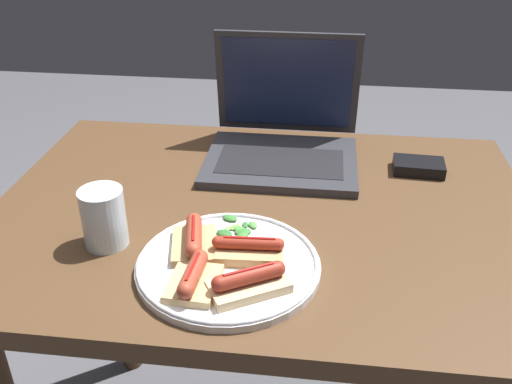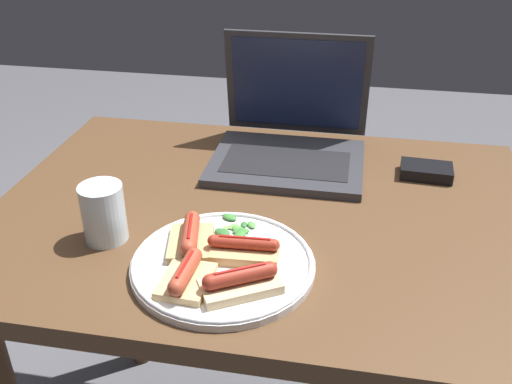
% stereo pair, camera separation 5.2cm
% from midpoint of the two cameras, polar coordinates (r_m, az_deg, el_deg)
% --- Properties ---
extents(desk, '(1.03, 0.75, 0.76)m').
position_cam_midpoint_polar(desk, '(1.14, 2.01, -6.56)').
color(desk, '#4C331E').
rests_on(desk, ground_plane).
extents(laptop, '(0.32, 0.29, 0.26)m').
position_cam_midpoint_polar(laptop, '(1.25, 4.59, 5.27)').
color(laptop, '#2D2D33').
rests_on(laptop, desk).
extents(plate, '(0.30, 0.30, 0.02)m').
position_cam_midpoint_polar(plate, '(0.92, -1.70, -7.19)').
color(plate, silver).
rests_on(plate, desk).
extents(sausage_toast_left, '(0.08, 0.11, 0.04)m').
position_cam_midpoint_polar(sausage_toast_left, '(0.87, -5.33, -8.39)').
color(sausage_toast_left, tan).
rests_on(sausage_toast_left, plate).
extents(sausage_toast_middle, '(0.12, 0.07, 0.04)m').
position_cam_midpoint_polar(sausage_toast_middle, '(0.92, 0.34, -5.75)').
color(sausage_toast_middle, tan).
rests_on(sausage_toast_middle, plate).
extents(sausage_toast_right, '(0.09, 0.12, 0.04)m').
position_cam_midpoint_polar(sausage_toast_right, '(0.95, -4.99, -4.62)').
color(sausage_toast_right, tan).
rests_on(sausage_toast_right, plate).
extents(sausage_toast_extra, '(0.13, 0.11, 0.04)m').
position_cam_midpoint_polar(sausage_toast_extra, '(0.85, 0.19, -8.98)').
color(sausage_toast_extra, '#D6B784').
rests_on(sausage_toast_extra, plate).
extents(salad_pile, '(0.07, 0.08, 0.01)m').
position_cam_midpoint_polar(salad_pile, '(0.99, -0.65, -3.71)').
color(salad_pile, '#4C8E3D').
rests_on(salad_pile, plate).
extents(drinking_glass, '(0.07, 0.07, 0.10)m').
position_cam_midpoint_polar(drinking_glass, '(0.99, -13.58, -2.07)').
color(drinking_glass, silver).
rests_on(drinking_glass, desk).
extents(external_drive, '(0.11, 0.07, 0.02)m').
position_cam_midpoint_polar(external_drive, '(1.25, 17.80, 2.00)').
color(external_drive, black).
rests_on(external_drive, desk).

